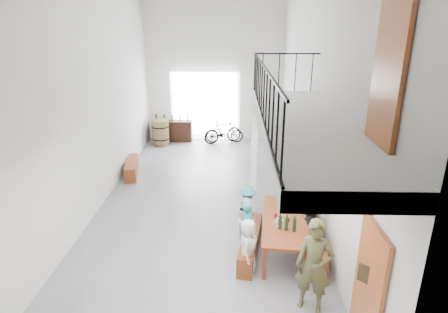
{
  "coord_description": "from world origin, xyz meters",
  "views": [
    {
      "loc": [
        0.8,
        -9.26,
        4.63
      ],
      "look_at": [
        0.56,
        -0.5,
        1.5
      ],
      "focal_mm": 30.0,
      "sensor_mm": 36.0,
      "label": 1
    }
  ],
  "objects_px": {
    "tasting_table": "(285,223)",
    "side_bench": "(132,168)",
    "bench_inner": "(251,243)",
    "host_standing": "(314,266)",
    "bicycle_near": "(225,133)",
    "oak_barrel": "(161,132)",
    "serving_counter": "(173,131)"
  },
  "relations": [
    {
      "from": "bench_inner",
      "to": "host_standing",
      "type": "height_order",
      "value": "host_standing"
    },
    {
      "from": "tasting_table",
      "to": "side_bench",
      "type": "xyz_separation_m",
      "value": [
        -4.38,
        4.27,
        -0.48
      ]
    },
    {
      "from": "tasting_table",
      "to": "serving_counter",
      "type": "xyz_separation_m",
      "value": [
        -3.63,
        8.0,
        -0.28
      ]
    },
    {
      "from": "bench_inner",
      "to": "oak_barrel",
      "type": "bearing_deg",
      "value": 123.57
    },
    {
      "from": "oak_barrel",
      "to": "serving_counter",
      "type": "distance_m",
      "value": 0.67
    },
    {
      "from": "tasting_table",
      "to": "serving_counter",
      "type": "height_order",
      "value": "serving_counter"
    },
    {
      "from": "tasting_table",
      "to": "oak_barrel",
      "type": "xyz_separation_m",
      "value": [
        -4.03,
        7.46,
        -0.2
      ]
    },
    {
      "from": "side_bench",
      "to": "bench_inner",
      "type": "bearing_deg",
      "value": -49.53
    },
    {
      "from": "host_standing",
      "to": "bicycle_near",
      "type": "distance_m",
      "value": 9.64
    },
    {
      "from": "serving_counter",
      "to": "bicycle_near",
      "type": "height_order",
      "value": "serving_counter"
    },
    {
      "from": "side_bench",
      "to": "oak_barrel",
      "type": "height_order",
      "value": "oak_barrel"
    },
    {
      "from": "bench_inner",
      "to": "bicycle_near",
      "type": "height_order",
      "value": "bicycle_near"
    },
    {
      "from": "host_standing",
      "to": "bench_inner",
      "type": "bearing_deg",
      "value": 141.12
    },
    {
      "from": "bench_inner",
      "to": "serving_counter",
      "type": "relative_size",
      "value": 1.19
    },
    {
      "from": "serving_counter",
      "to": "side_bench",
      "type": "bearing_deg",
      "value": -101.7
    },
    {
      "from": "oak_barrel",
      "to": "serving_counter",
      "type": "xyz_separation_m",
      "value": [
        0.4,
        0.54,
        -0.08
      ]
    },
    {
      "from": "tasting_table",
      "to": "side_bench",
      "type": "bearing_deg",
      "value": 141.88
    },
    {
      "from": "oak_barrel",
      "to": "host_standing",
      "type": "bearing_deg",
      "value": -64.75
    },
    {
      "from": "side_bench",
      "to": "oak_barrel",
      "type": "bearing_deg",
      "value": 83.67
    },
    {
      "from": "bench_inner",
      "to": "oak_barrel",
      "type": "relative_size",
      "value": 1.9
    },
    {
      "from": "tasting_table",
      "to": "bicycle_near",
      "type": "xyz_separation_m",
      "value": [
        -1.47,
        7.83,
        -0.3
      ]
    },
    {
      "from": "bench_inner",
      "to": "host_standing",
      "type": "bearing_deg",
      "value": -49.12
    },
    {
      "from": "tasting_table",
      "to": "serving_counter",
      "type": "bearing_deg",
      "value": 120.58
    },
    {
      "from": "side_bench",
      "to": "bicycle_near",
      "type": "bearing_deg",
      "value": 50.66
    },
    {
      "from": "bench_inner",
      "to": "side_bench",
      "type": "xyz_separation_m",
      "value": [
        -3.67,
        4.31,
        0.0
      ]
    },
    {
      "from": "bicycle_near",
      "to": "serving_counter",
      "type": "bearing_deg",
      "value": 80.47
    },
    {
      "from": "tasting_table",
      "to": "bench_inner",
      "type": "relative_size",
      "value": 1.21
    },
    {
      "from": "bicycle_near",
      "to": "host_standing",
      "type": "bearing_deg",
      "value": -174.61
    },
    {
      "from": "tasting_table",
      "to": "host_standing",
      "type": "height_order",
      "value": "host_standing"
    },
    {
      "from": "side_bench",
      "to": "host_standing",
      "type": "bearing_deg",
      "value": -51.84
    },
    {
      "from": "oak_barrel",
      "to": "host_standing",
      "type": "height_order",
      "value": "host_standing"
    },
    {
      "from": "host_standing",
      "to": "bicycle_near",
      "type": "relative_size",
      "value": 1.09
    }
  ]
}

